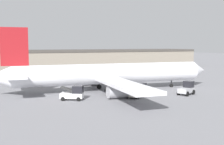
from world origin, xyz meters
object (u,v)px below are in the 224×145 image
ground_crew_worker (185,86)px  pushback_tug (138,91)px  airplane (107,74)px  baggage_tug (187,88)px  belt_loader_truck (74,93)px

ground_crew_worker → pushback_tug: size_ratio=0.41×
airplane → baggage_tug: size_ratio=11.78×
ground_crew_worker → baggage_tug: 4.61m
ground_crew_worker → pushback_tug: (-11.51, -2.28, 0.17)m
belt_loader_truck → pushback_tug: (10.18, -2.30, -0.01)m
baggage_tug → belt_loader_truck: size_ratio=0.92×
baggage_tug → pushback_tug: 8.99m
ground_crew_worker → belt_loader_truck: bearing=79.8°
belt_loader_truck → baggage_tug: bearing=18.4°
airplane → ground_crew_worker: size_ratio=26.19×
airplane → pushback_tug: airplane is taller
pushback_tug → ground_crew_worker: bearing=-15.0°
belt_loader_truck → ground_crew_worker: bearing=29.6°
ground_crew_worker → belt_loader_truck: belt_loader_truck is taller
ground_crew_worker → airplane: bearing=56.8°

